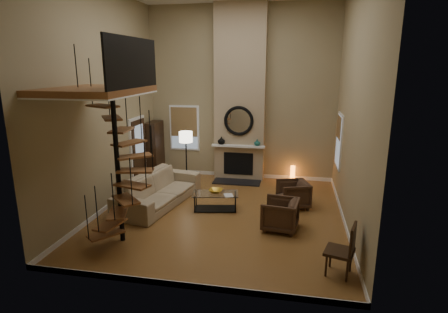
% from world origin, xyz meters
% --- Properties ---
extents(ground, '(6.00, 6.50, 0.01)m').
position_xyz_m(ground, '(0.00, 0.00, -0.01)').
color(ground, '#A26E34').
rests_on(ground, ground).
extents(back_wall, '(6.00, 0.02, 5.50)m').
position_xyz_m(back_wall, '(0.00, 3.25, 2.75)').
color(back_wall, '#9D8D65').
rests_on(back_wall, ground).
extents(front_wall, '(6.00, 0.02, 5.50)m').
position_xyz_m(front_wall, '(0.00, -3.25, 2.75)').
color(front_wall, '#9D8D65').
rests_on(front_wall, ground).
extents(left_wall, '(0.02, 6.50, 5.50)m').
position_xyz_m(left_wall, '(-3.00, 0.00, 2.75)').
color(left_wall, '#9D8D65').
rests_on(left_wall, ground).
extents(right_wall, '(0.02, 6.50, 5.50)m').
position_xyz_m(right_wall, '(3.00, 0.00, 2.75)').
color(right_wall, '#9D8D65').
rests_on(right_wall, ground).
extents(baseboard_back, '(6.00, 0.02, 0.12)m').
position_xyz_m(baseboard_back, '(0.00, 3.24, 0.06)').
color(baseboard_back, white).
rests_on(baseboard_back, ground).
extents(baseboard_front, '(6.00, 0.02, 0.12)m').
position_xyz_m(baseboard_front, '(0.00, -3.24, 0.06)').
color(baseboard_front, white).
rests_on(baseboard_front, ground).
extents(baseboard_left, '(0.02, 6.50, 0.12)m').
position_xyz_m(baseboard_left, '(-2.99, 0.00, 0.06)').
color(baseboard_left, white).
rests_on(baseboard_left, ground).
extents(baseboard_right, '(0.02, 6.50, 0.12)m').
position_xyz_m(baseboard_right, '(2.99, 0.00, 0.06)').
color(baseboard_right, white).
rests_on(baseboard_right, ground).
extents(chimney_breast, '(1.60, 0.38, 5.50)m').
position_xyz_m(chimney_breast, '(0.00, 3.06, 2.75)').
color(chimney_breast, tan).
rests_on(chimney_breast, ground).
extents(hearth, '(1.50, 0.60, 0.04)m').
position_xyz_m(hearth, '(0.00, 2.57, 0.02)').
color(hearth, black).
rests_on(hearth, ground).
extents(firebox, '(0.95, 0.02, 0.72)m').
position_xyz_m(firebox, '(0.00, 2.86, 0.55)').
color(firebox, black).
rests_on(firebox, chimney_breast).
extents(mantel, '(1.70, 0.18, 0.06)m').
position_xyz_m(mantel, '(0.00, 2.78, 1.15)').
color(mantel, white).
rests_on(mantel, chimney_breast).
extents(mirror_frame, '(0.94, 0.10, 0.94)m').
position_xyz_m(mirror_frame, '(0.00, 2.84, 1.95)').
color(mirror_frame, black).
rests_on(mirror_frame, chimney_breast).
extents(mirror_disc, '(0.80, 0.01, 0.80)m').
position_xyz_m(mirror_disc, '(0.00, 2.85, 1.95)').
color(mirror_disc, white).
rests_on(mirror_disc, chimney_breast).
extents(vase_left, '(0.24, 0.24, 0.25)m').
position_xyz_m(vase_left, '(-0.55, 2.82, 1.30)').
color(vase_left, black).
rests_on(vase_left, mantel).
extents(vase_right, '(0.20, 0.20, 0.21)m').
position_xyz_m(vase_right, '(0.60, 2.82, 1.28)').
color(vase_right, '#18554F').
rests_on(vase_right, mantel).
extents(window_back, '(1.02, 0.06, 1.52)m').
position_xyz_m(window_back, '(-1.90, 3.22, 1.62)').
color(window_back, white).
rests_on(window_back, back_wall).
extents(window_right, '(0.06, 1.02, 1.52)m').
position_xyz_m(window_right, '(2.97, 2.00, 1.63)').
color(window_right, white).
rests_on(window_right, right_wall).
extents(entry_door, '(0.10, 1.05, 2.16)m').
position_xyz_m(entry_door, '(-2.95, 1.80, 1.05)').
color(entry_door, white).
rests_on(entry_door, ground).
extents(loft, '(1.70, 2.20, 1.09)m').
position_xyz_m(loft, '(-2.04, -1.80, 3.24)').
color(loft, brown).
rests_on(loft, left_wall).
extents(spiral_stair, '(1.47, 1.47, 4.06)m').
position_xyz_m(spiral_stair, '(-1.78, -1.79, 1.78)').
color(spiral_stair, black).
rests_on(spiral_stair, ground).
extents(hutch, '(0.38, 0.80, 1.79)m').
position_xyz_m(hutch, '(-2.81, 2.78, 0.95)').
color(hutch, '#321E10').
rests_on(hutch, ground).
extents(sofa, '(1.64, 3.04, 0.84)m').
position_xyz_m(sofa, '(-1.79, 0.39, 0.40)').
color(sofa, tan).
rests_on(sofa, ground).
extents(armchair_near, '(0.97, 0.95, 0.71)m').
position_xyz_m(armchair_near, '(1.84, 0.84, 0.35)').
color(armchair_near, '#483021').
rests_on(armchair_near, ground).
extents(armchair_far, '(0.89, 0.87, 0.72)m').
position_xyz_m(armchair_far, '(1.57, -0.61, 0.35)').
color(armchair_far, '#483021').
rests_on(armchair_far, ground).
extents(coffee_table, '(1.26, 0.78, 0.45)m').
position_xyz_m(coffee_table, '(-0.20, 0.25, 0.28)').
color(coffee_table, silver).
rests_on(coffee_table, ground).
extents(bowl, '(0.35, 0.35, 0.09)m').
position_xyz_m(bowl, '(-0.20, 0.30, 0.50)').
color(bowl, gold).
rests_on(bowl, coffee_table).
extents(book, '(0.30, 0.34, 0.03)m').
position_xyz_m(book, '(0.15, 0.10, 0.46)').
color(book, gray).
rests_on(book, coffee_table).
extents(floor_lamp, '(0.40, 0.40, 1.71)m').
position_xyz_m(floor_lamp, '(-1.48, 1.97, 1.41)').
color(floor_lamp, black).
rests_on(floor_lamp, ground).
extents(accent_lamp, '(0.15, 0.15, 0.53)m').
position_xyz_m(accent_lamp, '(1.75, 3.04, 0.25)').
color(accent_lamp, orange).
rests_on(accent_lamp, ground).
extents(side_chair, '(0.61, 0.61, 1.01)m').
position_xyz_m(side_chair, '(2.70, -2.31, 0.53)').
color(side_chair, '#321E10').
rests_on(side_chair, ground).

